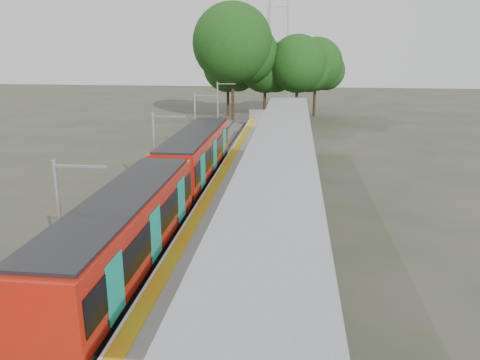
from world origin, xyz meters
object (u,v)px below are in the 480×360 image
object	(u,v)px
info_pillar_near	(220,343)
train	(169,184)
litter_bin	(291,261)
info_pillar_far	(263,175)
bench_mid	(282,192)
bench_far	(299,168)

from	to	relation	value
info_pillar_near	train	bearing A→B (deg)	113.64
litter_bin	info_pillar_far	bearing A→B (deg)	99.64
train	bench_mid	xyz separation A→B (m)	(6.14, 1.00, -0.56)
train	bench_mid	world-z (taller)	train
bench_far	info_pillar_near	distance (m)	19.70
train	info_pillar_far	world-z (taller)	train
info_pillar_far	litter_bin	xyz separation A→B (m)	(1.83, -10.78, -0.33)
bench_mid	bench_far	world-z (taller)	bench_far
info_pillar_near	bench_mid	bearing A→B (deg)	88.57
bench_far	train	bearing A→B (deg)	-123.23
info_pillar_near	litter_bin	distance (m)	6.02
bench_mid	info_pillar_far	size ratio (longest dim) A/B	0.73
info_pillar_near	litter_bin	xyz separation A→B (m)	(1.80, 5.74, -0.33)
train	bench_far	distance (m)	9.46
bench_mid	info_pillar_near	distance (m)	14.42
bench_mid	litter_bin	xyz separation A→B (m)	(0.62, -8.63, 0.02)
bench_far	litter_bin	world-z (taller)	litter_bin
bench_mid	info_pillar_near	xyz separation A→B (m)	(-1.19, -14.37, 0.36)
train	info_pillar_near	distance (m)	14.26
bench_far	info_pillar_far	bearing A→B (deg)	-109.85
bench_mid	info_pillar_far	bearing A→B (deg)	132.29
train	bench_far	bearing A→B (deg)	41.16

